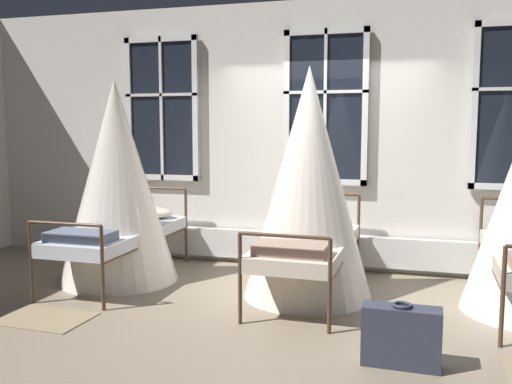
{
  "coord_description": "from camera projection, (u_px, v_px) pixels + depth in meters",
  "views": [
    {
      "loc": [
        1.06,
        -5.36,
        1.73
      ],
      "look_at": [
        -0.53,
        0.14,
        1.05
      ],
      "focal_mm": 38.95,
      "sensor_mm": 36.0,
      "label": 1
    }
  ],
  "objects": [
    {
      "name": "window_bank",
      "position": [
        324.0,
        178.0,
        6.67
      ],
      "size": [
        5.25,
        0.1,
        2.8
      ],
      "color": "black",
      "rests_on": "ground"
    },
    {
      "name": "back_wall_with_windows",
      "position": [
        326.0,
        136.0,
        6.72
      ],
      "size": [
        9.31,
        0.1,
        3.23
      ],
      "primitive_type": "cube",
      "color": "silver",
      "rests_on": "ground"
    },
    {
      "name": "ground",
      "position": [
        303.0,
        299.0,
        5.6
      ],
      "size": [
        18.87,
        18.87,
        0.0
      ],
      "primitive_type": "plane",
      "color": "gray"
    },
    {
      "name": "suitcase_dark",
      "position": [
        401.0,
        336.0,
        4.01
      ],
      "size": [
        0.56,
        0.23,
        0.47
      ],
      "rotation": [
        0.0,
        0.0,
        -0.02
      ],
      "color": "#2D3342",
      "rests_on": "ground"
    },
    {
      "name": "cot_first",
      "position": [
        117.0,
        185.0,
        6.17
      ],
      "size": [
        1.31,
        2.01,
        2.25
      ],
      "rotation": [
        0.0,
        0.0,
        1.57
      ],
      "color": "#4C3323",
      "rests_on": "ground"
    },
    {
      "name": "rug_first",
      "position": [
        45.0,
        318.0,
        5.02
      ],
      "size": [
        0.82,
        0.59,
        0.01
      ],
      "primitive_type": "cube",
      "rotation": [
        0.0,
        0.0,
        -0.03
      ],
      "color": "#8E7A5B",
      "rests_on": "ground"
    },
    {
      "name": "cot_second",
      "position": [
        308.0,
        187.0,
        5.58
      ],
      "size": [
        1.31,
        2.02,
        2.33
      ],
      "rotation": [
        0.0,
        0.0,
        1.55
      ],
      "color": "#4C3323",
      "rests_on": "ground"
    }
  ]
}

